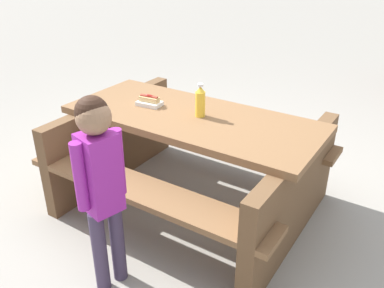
{
  "coord_description": "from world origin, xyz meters",
  "views": [
    {
      "loc": [
        -1.63,
        2.06,
        1.84
      ],
      "look_at": [
        0.0,
        0.0,
        0.52
      ],
      "focal_mm": 38.22,
      "sensor_mm": 36.0,
      "label": 1
    }
  ],
  "objects_px": {
    "picnic_table": "(192,154)",
    "child_in_coat": "(100,174)",
    "soda_bottle": "(200,101)",
    "hotdog_tray": "(149,101)"
  },
  "relations": [
    {
      "from": "hotdog_tray",
      "to": "child_in_coat",
      "type": "relative_size",
      "value": 0.17
    },
    {
      "from": "picnic_table",
      "to": "hotdog_tray",
      "type": "xyz_separation_m",
      "value": [
        0.36,
        0.05,
        0.34
      ]
    },
    {
      "from": "picnic_table",
      "to": "child_in_coat",
      "type": "xyz_separation_m",
      "value": [
        -0.12,
        0.92,
        0.31
      ]
    },
    {
      "from": "hotdog_tray",
      "to": "soda_bottle",
      "type": "bearing_deg",
      "value": -170.6
    },
    {
      "from": "soda_bottle",
      "to": "child_in_coat",
      "type": "xyz_separation_m",
      "value": [
        -0.06,
        0.94,
        -0.1
      ]
    },
    {
      "from": "child_in_coat",
      "to": "soda_bottle",
      "type": "bearing_deg",
      "value": -86.1
    },
    {
      "from": "hotdog_tray",
      "to": "child_in_coat",
      "type": "bearing_deg",
      "value": 118.75
    },
    {
      "from": "picnic_table",
      "to": "child_in_coat",
      "type": "relative_size",
      "value": 1.63
    },
    {
      "from": "hotdog_tray",
      "to": "child_in_coat",
      "type": "xyz_separation_m",
      "value": [
        -0.48,
        0.87,
        -0.03
      ]
    },
    {
      "from": "soda_bottle",
      "to": "hotdog_tray",
      "type": "height_order",
      "value": "soda_bottle"
    }
  ]
}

